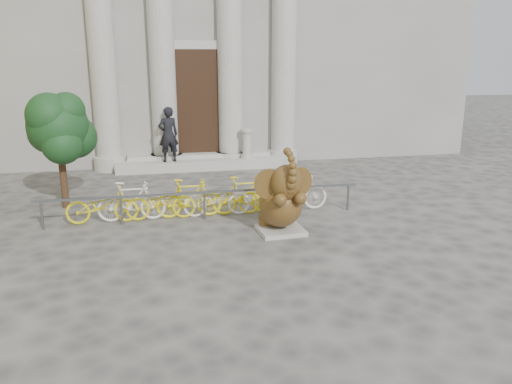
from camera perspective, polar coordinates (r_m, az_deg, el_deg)
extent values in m
plane|color=#474442|center=(9.50, -0.46, -9.22)|extent=(80.00, 80.00, 0.00)
cube|color=gray|center=(23.64, -8.26, 20.03)|extent=(22.00, 10.00, 12.00)
cube|color=black|center=(18.55, -6.71, 10.03)|extent=(2.40, 0.16, 4.00)
cylinder|color=#A8A59E|center=(18.34, -17.18, 14.74)|extent=(0.90, 0.90, 8.00)
cylinder|color=#A8A59E|center=(18.29, -10.72, 15.13)|extent=(0.90, 0.90, 8.00)
cylinder|color=#A8A59E|center=(18.52, -3.00, 15.36)|extent=(0.90, 0.90, 8.00)
cylinder|color=#A8A59E|center=(18.94, 3.20, 15.35)|extent=(0.90, 0.90, 8.00)
cube|color=#A8A59E|center=(18.35, -6.35, 3.28)|extent=(6.00, 1.20, 0.36)
cube|color=#A8A59E|center=(11.59, 2.83, -4.37)|extent=(1.08, 0.98, 0.10)
ellipsoid|color=black|center=(11.68, 2.51, -2.37)|extent=(0.91, 0.87, 0.65)
ellipsoid|color=black|center=(11.41, 2.84, -1.30)|extent=(1.06, 1.28, 1.06)
cylinder|color=black|center=(11.77, 1.02, -3.10)|extent=(0.32, 0.32, 0.26)
cylinder|color=black|center=(11.94, 3.56, -2.87)|extent=(0.32, 0.32, 0.26)
cylinder|color=black|center=(10.92, 2.42, -0.95)|extent=(0.28, 0.62, 0.41)
cylinder|color=black|center=(11.06, 4.63, -0.77)|extent=(0.28, 0.62, 0.41)
ellipsoid|color=black|center=(10.93, 3.49, 1.05)|extent=(0.73, 0.70, 0.82)
cylinder|color=black|center=(10.94, 1.56, 0.87)|extent=(0.68, 0.22, 0.69)
cylinder|color=black|center=(11.16, 4.96, 1.11)|extent=(0.66, 0.30, 0.69)
cone|color=beige|center=(10.74, 3.22, -0.09)|extent=(0.14, 0.24, 0.11)
cone|color=beige|center=(10.82, 4.44, 0.00)|extent=(0.12, 0.24, 0.11)
cube|color=slate|center=(12.37, -5.97, -0.03)|extent=(8.00, 0.06, 0.06)
cylinder|color=slate|center=(12.67, -23.27, -2.49)|extent=(0.06, 0.06, 0.70)
cylinder|color=slate|center=(12.43, -15.13, -2.09)|extent=(0.06, 0.06, 0.70)
cylinder|color=slate|center=(12.47, -5.92, -1.58)|extent=(0.06, 0.06, 0.70)
cylinder|color=slate|center=(12.81, 3.00, -1.05)|extent=(0.06, 0.06, 0.70)
cylinder|color=slate|center=(13.38, 10.47, -0.59)|extent=(0.06, 0.06, 0.70)
imported|color=yellow|center=(12.67, -17.22, -1.22)|extent=(1.70, 0.50, 1.00)
imported|color=white|center=(12.62, -14.04, -1.05)|extent=(1.66, 0.47, 1.00)
imported|color=yellow|center=(12.61, -10.85, -0.88)|extent=(1.70, 0.50, 1.00)
imported|color=yellow|center=(12.63, -7.65, -0.70)|extent=(1.66, 0.47, 1.00)
imported|color=white|center=(12.70, -4.49, -0.53)|extent=(1.70, 0.50, 1.00)
imported|color=yellow|center=(12.81, -1.36, -0.35)|extent=(1.66, 0.47, 1.00)
imported|color=yellow|center=(12.95, 1.70, -0.18)|extent=(1.70, 0.50, 1.00)
imported|color=white|center=(13.13, 4.69, -0.01)|extent=(1.66, 0.47, 1.00)
cylinder|color=#332114|center=(14.20, -21.19, 1.98)|extent=(0.19, 0.19, 1.88)
sphere|color=#113317|center=(13.99, -21.68, 6.97)|extent=(1.56, 1.56, 1.56)
sphere|color=#113317|center=(14.18, -19.97, 5.95)|extent=(1.15, 1.15, 1.15)
sphere|color=#113317|center=(14.33, -22.67, 6.20)|extent=(1.04, 1.04, 1.04)
sphere|color=#113317|center=(13.73, -21.28, 5.11)|extent=(1.04, 1.04, 1.04)
sphere|color=#113317|center=(13.78, -22.59, 8.09)|extent=(1.15, 1.15, 1.15)
sphere|color=#113317|center=(13.80, -20.84, 8.70)|extent=(0.94, 0.94, 0.94)
imported|color=black|center=(17.73, -9.99, 6.49)|extent=(0.79, 0.61, 1.93)
cylinder|color=#A8A59E|center=(18.24, -1.07, 4.09)|extent=(0.44, 0.44, 0.13)
cylinder|color=#A8A59E|center=(18.17, -1.07, 5.41)|extent=(0.31, 0.31, 0.98)
cylinder|color=#A8A59E|center=(18.09, -1.08, 7.05)|extent=(0.44, 0.44, 0.11)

